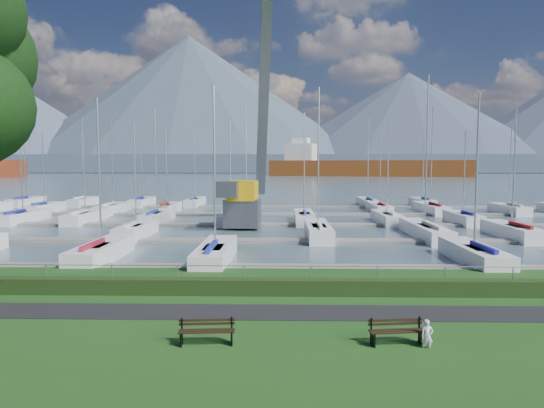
{
  "coord_description": "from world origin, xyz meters",
  "views": [
    {
      "loc": [
        0.75,
        -21.43,
        5.78
      ],
      "look_at": [
        0.0,
        12.0,
        3.0
      ],
      "focal_mm": 32.0,
      "sensor_mm": 36.0,
      "label": 1
    }
  ],
  "objects_px": {
    "person": "(427,331)",
    "crane": "(248,169)",
    "bench_left": "(207,331)",
    "bench_right": "(397,331)"
  },
  "relations": [
    {
      "from": "bench_left",
      "to": "person",
      "type": "bearing_deg",
      "value": -5.92
    },
    {
      "from": "person",
      "to": "crane",
      "type": "xyz_separation_m",
      "value": [
        -7.86,
        31.46,
        4.8
      ]
    },
    {
      "from": "bench_left",
      "to": "person",
      "type": "xyz_separation_m",
      "value": [
        6.98,
        -0.15,
        0.11
      ]
    },
    {
      "from": "bench_right",
      "to": "crane",
      "type": "bearing_deg",
      "value": 95.8
    },
    {
      "from": "person",
      "to": "crane",
      "type": "distance_m",
      "value": 32.78
    },
    {
      "from": "bench_right",
      "to": "person",
      "type": "relative_size",
      "value": 1.74
    },
    {
      "from": "crane",
      "to": "bench_left",
      "type": "bearing_deg",
      "value": -84.97
    },
    {
      "from": "person",
      "to": "crane",
      "type": "relative_size",
      "value": 0.05
    },
    {
      "from": "bench_left",
      "to": "bench_right",
      "type": "relative_size",
      "value": 1.0
    },
    {
      "from": "bench_left",
      "to": "crane",
      "type": "xyz_separation_m",
      "value": [
        -0.88,
        31.31,
        4.91
      ]
    }
  ]
}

